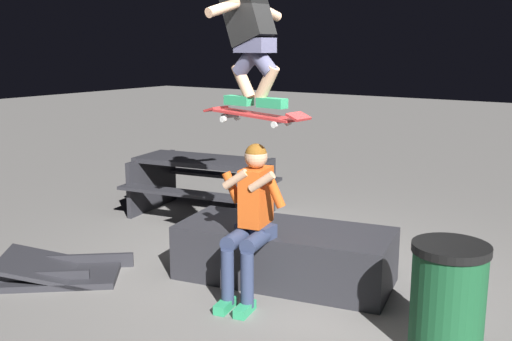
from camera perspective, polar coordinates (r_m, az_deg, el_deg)
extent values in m
plane|color=slate|center=(5.68, 3.25, -10.55)|extent=(40.00, 40.00, 0.00)
cube|color=#28282D|center=(5.63, 2.74, -7.96)|extent=(2.11, 1.21, 0.51)
cube|color=#2D3856|center=(5.25, 0.00, -5.77)|extent=(0.32, 0.20, 0.12)
cube|color=#D15119|center=(5.17, 0.00, -2.50)|extent=(0.26, 0.37, 0.50)
sphere|color=tan|center=(5.09, 0.00, 1.32)|extent=(0.20, 0.20, 0.20)
sphere|color=brown|center=(5.09, 0.00, 1.54)|extent=(0.19, 0.19, 0.19)
cylinder|color=#D15119|center=(5.02, 1.84, -2.04)|extent=(0.20, 0.12, 0.29)
cylinder|color=tan|center=(4.94, 0.56, -1.09)|extent=(0.25, 0.12, 0.19)
cylinder|color=#D15119|center=(5.17, -2.30, -1.63)|extent=(0.20, 0.12, 0.29)
cylinder|color=tan|center=(5.03, -1.97, -0.85)|extent=(0.25, 0.12, 0.19)
cylinder|color=#2D3856|center=(5.05, 0.06, -6.75)|extent=(0.22, 0.42, 0.14)
cylinder|color=#2D3856|center=(4.98, -0.85, -10.45)|extent=(0.11, 0.11, 0.47)
cube|color=#2D9E66|center=(5.03, -1.08, -13.15)|extent=(0.15, 0.27, 0.08)
cylinder|color=#2D3856|center=(5.12, -1.81, -6.49)|extent=(0.22, 0.42, 0.14)
cylinder|color=#2D3856|center=(5.05, -2.75, -10.14)|extent=(0.11, 0.11, 0.47)
cube|color=#2D9E66|center=(5.10, -2.98, -12.80)|extent=(0.15, 0.27, 0.08)
cube|color=#B72D2D|center=(4.99, -0.11, 5.36)|extent=(0.82, 0.28, 0.06)
cube|color=#B72D2D|center=(5.29, -3.87, 5.92)|extent=(0.14, 0.21, 0.05)
cube|color=#B72D2D|center=(4.71, 4.10, 5.19)|extent=(0.14, 0.21, 0.06)
cube|color=#99999E|center=(5.18, -2.49, 5.31)|extent=(0.08, 0.17, 0.03)
cylinder|color=white|center=(5.11, -3.17, 4.94)|extent=(0.06, 0.04, 0.05)
cylinder|color=white|center=(5.25, -1.83, 5.12)|extent=(0.06, 0.04, 0.05)
cube|color=#99999E|center=(4.82, 2.45, 4.82)|extent=(0.08, 0.17, 0.03)
cylinder|color=white|center=(4.75, 1.79, 4.42)|extent=(0.06, 0.04, 0.05)
cylinder|color=white|center=(4.89, 3.09, 4.62)|extent=(0.06, 0.04, 0.05)
cube|color=#2D9E66|center=(5.10, -1.67, 6.73)|extent=(0.27, 0.12, 0.08)
cube|color=#2D9E66|center=(4.87, 1.53, 6.49)|extent=(0.27, 0.12, 0.08)
cylinder|color=tan|center=(5.05, -1.22, 8.51)|extent=(0.25, 0.12, 0.31)
cylinder|color=#51516D|center=(4.99, -0.59, 10.77)|extent=(0.34, 0.16, 0.33)
cylinder|color=tan|center=(4.89, 1.03, 8.40)|extent=(0.25, 0.12, 0.31)
cylinder|color=#51516D|center=(4.92, 0.38, 10.76)|extent=(0.34, 0.16, 0.33)
cube|color=#51516D|center=(4.96, -0.11, 11.92)|extent=(0.32, 0.23, 0.12)
cube|color=black|center=(5.02, -0.83, 14.66)|extent=(0.47, 0.26, 0.52)
cylinder|color=tan|center=(4.87, -2.78, 15.44)|extent=(0.12, 0.45, 0.19)
cylinder|color=tan|center=(5.20, 0.63, 15.22)|extent=(0.12, 0.45, 0.19)
cube|color=#28282D|center=(6.06, -18.32, -9.40)|extent=(1.31, 1.27, 0.06)
cube|color=#28282D|center=(6.04, -18.35, -8.97)|extent=(1.28, 1.24, 0.31)
cube|color=#28282D|center=(5.90, -20.50, -9.73)|extent=(0.79, 0.67, 0.14)
cube|color=#28282D|center=(6.21, -16.31, -8.36)|extent=(0.79, 0.67, 0.14)
cube|color=#28282D|center=(7.67, -5.20, 0.95)|extent=(1.80, 0.99, 0.06)
cube|color=#28282D|center=(7.27, -7.26, -2.13)|extent=(1.72, 0.54, 0.04)
cube|color=#28282D|center=(8.20, -3.30, -0.44)|extent=(1.72, 0.54, 0.04)
cube|color=#28282D|center=(8.14, -9.90, -1.13)|extent=(0.26, 1.09, 0.72)
cube|color=#28282D|center=(7.41, 0.07, -2.24)|extent=(0.26, 1.09, 0.72)
cylinder|color=#19512D|center=(4.52, 17.88, -12.02)|extent=(0.52, 0.52, 0.76)
cylinder|color=black|center=(4.38, 18.22, -7.11)|extent=(0.54, 0.54, 0.06)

